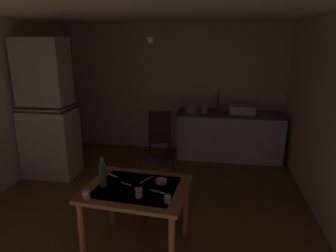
# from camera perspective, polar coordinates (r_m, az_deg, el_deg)

# --- Properties ---
(ground_plane) EXTENTS (5.30, 5.30, 0.00)m
(ground_plane) POSITION_cam_1_polar(r_m,az_deg,el_deg) (4.23, -3.85, -14.12)
(ground_plane) COLOR brown
(wall_back) EXTENTS (4.40, 0.10, 2.44)m
(wall_back) POSITION_cam_1_polar(r_m,az_deg,el_deg) (5.86, 0.80, 7.18)
(wall_back) COLOR beige
(wall_back) RESTS_ON ground
(wall_right) EXTENTS (0.10, 4.34, 2.44)m
(wall_right) POSITION_cam_1_polar(r_m,az_deg,el_deg) (3.90, 29.12, 0.58)
(wall_right) COLOR beige
(wall_right) RESTS_ON ground
(ceiling_slab) EXTENTS (4.40, 4.34, 0.10)m
(ceiling_slab) POSITION_cam_1_polar(r_m,az_deg,el_deg) (3.67, -4.63, 21.70)
(ceiling_slab) COLOR silver
(hutch_cabinet) EXTENTS (0.81, 0.52, 2.18)m
(hutch_cabinet) POSITION_cam_1_polar(r_m,az_deg,el_deg) (5.00, -22.19, 2.09)
(hutch_cabinet) COLOR silver
(hutch_cabinet) RESTS_ON ground
(counter_cabinet) EXTENTS (1.91, 0.64, 0.86)m
(counter_cabinet) POSITION_cam_1_polar(r_m,az_deg,el_deg) (5.62, 11.69, -1.80)
(counter_cabinet) COLOR silver
(counter_cabinet) RESTS_ON ground
(sink_basin) EXTENTS (0.44, 0.34, 0.15)m
(sink_basin) POSITION_cam_1_polar(r_m,az_deg,el_deg) (5.50, 14.08, 3.15)
(sink_basin) COLOR silver
(sink_basin) RESTS_ON counter_cabinet
(hand_pump) EXTENTS (0.05, 0.27, 0.39)m
(hand_pump) POSITION_cam_1_polar(r_m,az_deg,el_deg) (5.51, 9.59, 4.39)
(hand_pump) COLOR #B21E19
(hand_pump) RESTS_ON counter_cabinet
(mixing_bowl_counter) EXTENTS (0.22, 0.22, 0.09)m
(mixing_bowl_counter) POSITION_cam_1_polar(r_m,az_deg,el_deg) (5.46, 4.52, 3.11)
(mixing_bowl_counter) COLOR white
(mixing_bowl_counter) RESTS_ON counter_cabinet
(stoneware_crock) EXTENTS (0.13, 0.13, 0.15)m
(stoneware_crock) POSITION_cam_1_polar(r_m,az_deg,el_deg) (5.45, 6.96, 3.38)
(stoneware_crock) COLOR beige
(stoneware_crock) RESTS_ON counter_cabinet
(dining_table) EXTENTS (1.05, 0.87, 0.74)m
(dining_table) POSITION_cam_1_polar(r_m,az_deg,el_deg) (3.03, -6.04, -13.34)
(dining_table) COLOR #9E6949
(dining_table) RESTS_ON ground
(chair_far_side) EXTENTS (0.48, 0.48, 0.85)m
(chair_far_side) POSITION_cam_1_polar(r_m,az_deg,el_deg) (3.63, -1.16, -11.11)
(chair_far_side) COLOR #292420
(chair_far_side) RESTS_ON ground
(chair_by_counter) EXTENTS (0.49, 0.49, 1.00)m
(chair_by_counter) POSITION_cam_1_polar(r_m,az_deg,el_deg) (5.17, -1.60, -2.00)
(chair_by_counter) COLOR #2D281E
(chair_by_counter) RESTS_ON ground
(serving_bowl_wide) EXTENTS (0.11, 0.11, 0.03)m
(serving_bowl_wide) POSITION_cam_1_polar(r_m,az_deg,el_deg) (3.04, -1.30, -10.58)
(serving_bowl_wide) COLOR beige
(serving_bowl_wide) RESTS_ON dining_table
(mug_dark) EXTENTS (0.07, 0.07, 0.09)m
(mug_dark) POSITION_cam_1_polar(r_m,az_deg,el_deg) (2.79, -5.63, -12.68)
(mug_dark) COLOR beige
(mug_dark) RESTS_ON dining_table
(teacup_cream) EXTENTS (0.07, 0.07, 0.07)m
(teacup_cream) POSITION_cam_1_polar(r_m,az_deg,el_deg) (2.86, -15.43, -12.65)
(teacup_cream) COLOR white
(teacup_cream) RESTS_ON dining_table
(mug_tall) EXTENTS (0.06, 0.06, 0.06)m
(mug_tall) POSITION_cam_1_polar(r_m,az_deg,el_deg) (2.70, -0.07, -13.91)
(mug_tall) COLOR white
(mug_tall) RESTS_ON dining_table
(glass_bottle) EXTENTS (0.07, 0.07, 0.31)m
(glass_bottle) POSITION_cam_1_polar(r_m,az_deg,el_deg) (3.00, -12.49, -9.03)
(glass_bottle) COLOR #4C7F56
(glass_bottle) RESTS_ON dining_table
(table_knife) EXTENTS (0.11, 0.16, 0.00)m
(table_knife) POSITION_cam_1_polar(r_m,az_deg,el_deg) (3.12, -4.06, -10.19)
(table_knife) COLOR silver
(table_knife) RESTS_ON dining_table
(teaspoon_near_bowl) EXTENTS (0.12, 0.06, 0.00)m
(teaspoon_near_bowl) POSITION_cam_1_polar(r_m,az_deg,el_deg) (3.05, -8.00, -11.00)
(teaspoon_near_bowl) COLOR beige
(teaspoon_near_bowl) RESTS_ON dining_table
(teaspoon_by_cup) EXTENTS (0.13, 0.09, 0.00)m
(teaspoon_by_cup) POSITION_cam_1_polar(r_m,az_deg,el_deg) (3.25, -10.54, -9.34)
(teaspoon_by_cup) COLOR beige
(teaspoon_by_cup) RESTS_ON dining_table
(serving_spoon) EXTENTS (0.16, 0.06, 0.00)m
(serving_spoon) POSITION_cam_1_polar(r_m,az_deg,el_deg) (2.88, -2.12, -12.52)
(serving_spoon) COLOR beige
(serving_spoon) RESTS_ON dining_table
(pendant_bulb) EXTENTS (0.08, 0.08, 0.08)m
(pendant_bulb) POSITION_cam_1_polar(r_m,az_deg,el_deg) (3.50, -3.39, 16.18)
(pendant_bulb) COLOR #F9EFCC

